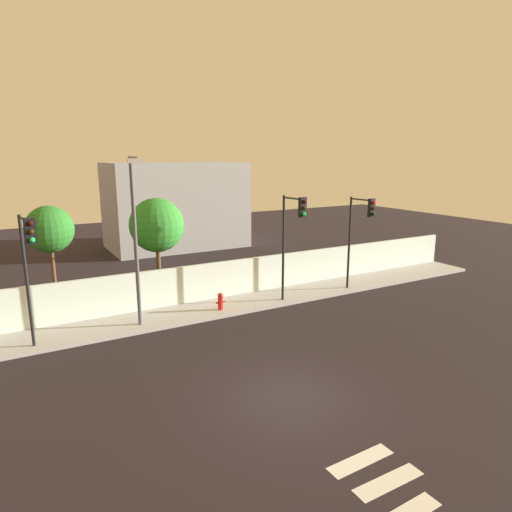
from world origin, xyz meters
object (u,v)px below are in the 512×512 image
Objects in this scene: fire_hydrant at (220,301)px; roadside_tree_leftmost at (49,230)px; street_lamp_curbside at (135,229)px; roadside_tree_midleft at (157,226)px; traffic_light_left at (361,224)px; traffic_light_right at (28,255)px; traffic_light_center at (293,227)px.

fire_hydrant is 8.11m from roadside_tree_leftmost.
roadside_tree_leftmost is at bearing 153.43° from fire_hydrant.
street_lamp_curbside is 8.67× the size of fire_hydrant.
roadside_tree_midleft reaches higher than roadside_tree_leftmost.
roadside_tree_midleft is at bearing 0.00° from roadside_tree_leftmost.
traffic_light_right is (-15.19, 0.15, 0.02)m from traffic_light_left.
roadside_tree_midleft is (-1.82, 3.30, 3.19)m from fire_hydrant.
traffic_light_left is 0.70× the size of street_lamp_curbside.
traffic_light_right is 0.96× the size of roadside_tree_midleft.
traffic_light_right is at bearing -104.68° from roadside_tree_leftmost.
roadside_tree_leftmost is (-14.12, 4.20, 0.24)m from traffic_light_left.
street_lamp_curbside is 4.58m from roadside_tree_leftmost.
fire_hydrant is at bearing 173.19° from traffic_light_left.
traffic_light_center is at bearing -22.72° from roadside_tree_leftmost.
traffic_light_center reaches higher than traffic_light_right.
traffic_light_left is at bearing -0.36° from traffic_light_center.
street_lamp_curbside is at bearing 175.41° from traffic_light_center.
traffic_light_left is 14.74m from roadside_tree_leftmost.
street_lamp_curbside is at bearing -175.48° from fire_hydrant.
traffic_light_left is at bearing -16.56° from roadside_tree_leftmost.
traffic_light_right reaches higher than traffic_light_left.
roadside_tree_midleft is (-9.34, 4.20, 0.06)m from traffic_light_left.
fire_hydrant is (3.78, 0.30, -3.70)m from street_lamp_curbside.
traffic_light_right is at bearing 179.37° from traffic_light_center.
traffic_light_right is at bearing -145.26° from roadside_tree_midleft.
traffic_light_left is 8.20m from fire_hydrant.
traffic_light_right is at bearing 179.45° from traffic_light_left.
fire_hydrant is at bearing 4.52° from street_lamp_curbside.
traffic_light_left is 10.24m from roadside_tree_midleft.
traffic_light_left is 6.11× the size of fire_hydrant.
traffic_light_right is 4.19m from roadside_tree_leftmost.
roadside_tree_midleft is (4.78, 0.00, -0.18)m from roadside_tree_leftmost.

